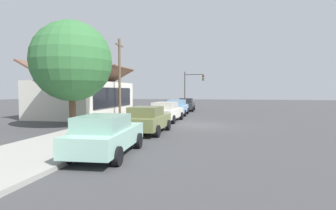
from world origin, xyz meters
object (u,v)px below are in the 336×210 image
car_seafoam (106,135)px  traffic_light_main (192,84)px  utility_pole_wooden (120,76)px  fire_hydrant_red (157,113)px  car_skyblue (177,107)px  shade_tree (72,61)px  car_charcoal (186,104)px  car_olive (148,119)px  car_ivory (166,111)px

car_seafoam → traffic_light_main: (28.76, -0.24, 2.68)m
car_seafoam → utility_pole_wooden: 16.61m
traffic_light_main → fire_hydrant_red: 14.85m
car_skyblue → shade_tree: bearing=151.1°
fire_hydrant_red → utility_pole_wooden: bearing=74.8°
car_seafoam → fire_hydrant_red: 14.38m
car_skyblue → car_charcoal: bearing=-3.1°
traffic_light_main → car_olive: bearing=179.6°
utility_pole_wooden → car_charcoal: bearing=-33.5°
car_charcoal → car_olive: bearing=178.3°
car_seafoam → fire_hydrant_red: car_seafoam is taller
shade_tree → fire_hydrant_red: 9.19m
car_ivory → shade_tree: 8.16m
car_charcoal → car_ivory: bearing=177.6°
traffic_light_main → car_skyblue: bearing=178.2°
car_olive → car_charcoal: bearing=1.4°
car_ivory → fire_hydrant_red: car_ivory is taller
car_ivory → shade_tree: size_ratio=0.69×
shade_tree → fire_hydrant_red: (7.13, -4.22, -3.98)m
shade_tree → utility_pole_wooden: 8.24m
car_olive → car_charcoal: size_ratio=0.96×
car_seafoam → car_skyblue: size_ratio=1.04×
car_olive → car_charcoal: (18.03, 0.01, -0.00)m
car_seafoam → car_olive: size_ratio=1.07×
car_seafoam → utility_pole_wooden: (15.39, 5.42, 3.11)m
car_skyblue → car_ivory: bearing=179.1°
car_seafoam → shade_tree: 9.84m
car_seafoam → car_olive: (5.67, -0.08, -0.00)m
car_seafoam → car_ivory: (11.89, 0.07, 0.00)m
car_charcoal → utility_pole_wooden: bearing=144.9°
utility_pole_wooden → fire_hydrant_red: utility_pole_wooden is taller
car_ivory → traffic_light_main: (16.88, -0.31, 2.67)m
fire_hydrant_red → shade_tree: bearing=149.4°
shade_tree → traffic_light_main: 22.39m
car_skyblue → traffic_light_main: size_ratio=0.86×
traffic_light_main → car_charcoal: bearing=178.1°
shade_tree → traffic_light_main: shade_tree is taller
car_charcoal → traffic_light_main: size_ratio=0.87×
car_charcoal → shade_tree: size_ratio=0.63×
shade_tree → car_seafoam: bearing=-141.9°
car_seafoam → car_ivory: same height
car_seafoam → car_skyblue: (17.75, 0.11, 0.00)m
traffic_light_main → fire_hydrant_red: (-14.45, 1.66, -2.99)m
car_olive → utility_pole_wooden: (9.72, 5.49, 3.11)m
car_charcoal → car_skyblue: bearing=176.6°
car_charcoal → fire_hydrant_red: bearing=169.3°
car_olive → traffic_light_main: 23.25m
car_charcoal → fire_hydrant_red: (-9.39, 1.49, -0.32)m
car_ivory → car_charcoal: same height
car_skyblue → traffic_light_main: (11.01, -0.35, 2.68)m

